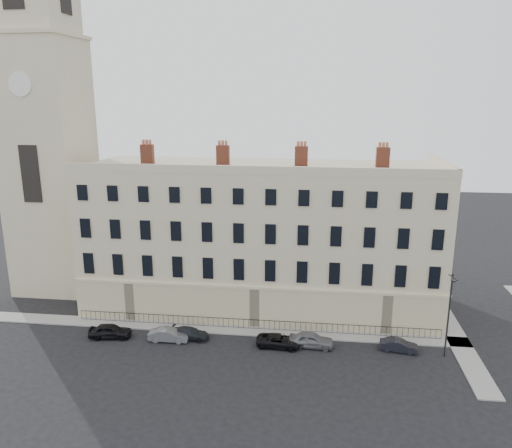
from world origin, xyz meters
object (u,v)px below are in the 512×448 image
object	(u,v)px
car_a	(110,331)
car_c	(190,333)
car_b	(169,335)
car_d	(279,341)
streetlamp	(449,312)
car_e	(311,340)
car_f	(399,345)

from	to	relation	value
car_a	car_c	size ratio (longest dim) A/B	1.07
car_a	car_b	distance (m)	5.61
car_c	car_d	size ratio (longest dim) A/B	0.90
car_c	car_d	xyz separation A→B (m)	(8.35, -0.52, 0.04)
car_c	car_b	bearing A→B (deg)	115.77
car_c	streetlamp	xyz separation A→B (m)	(22.74, -0.57, 3.70)
car_d	car_e	world-z (taller)	car_e
car_e	streetlamp	distance (m)	12.04
car_f	car_c	bearing A→B (deg)	97.67
car_a	car_d	world-z (taller)	car_a
car_b	car_e	distance (m)	13.07
car_a	car_c	world-z (taller)	car_a
car_c	streetlamp	size ratio (longest dim) A/B	0.48
car_d	streetlamp	bearing A→B (deg)	-87.44
car_b	car_c	world-z (taller)	car_b
car_b	car_d	bearing A→B (deg)	-90.66
car_f	streetlamp	size ratio (longest dim) A/B	0.44
car_a	car_e	xyz separation A→B (m)	(18.68, 0.51, 0.01)
car_d	car_f	xyz separation A→B (m)	(10.59, 0.46, -0.02)
car_c	car_a	bearing A→B (deg)	101.10
car_f	car_b	bearing A→B (deg)	99.52
streetlamp	car_c	bearing A→B (deg)	165.56
car_a	car_c	xyz separation A→B (m)	(7.43, 0.70, -0.14)
car_b	car_d	xyz separation A→B (m)	(10.17, 0.15, -0.04)
car_b	car_c	distance (m)	1.94
car_a	car_d	bearing A→B (deg)	-96.52
car_b	car_f	xyz separation A→B (m)	(20.76, 0.61, -0.06)
car_b	car_e	world-z (taller)	car_e
car_d	streetlamp	xyz separation A→B (m)	(14.39, -0.05, 3.66)
streetlamp	car_b	bearing A→B (deg)	167.21
car_a	streetlamp	world-z (taller)	streetlamp
car_e	car_f	bearing A→B (deg)	-86.76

